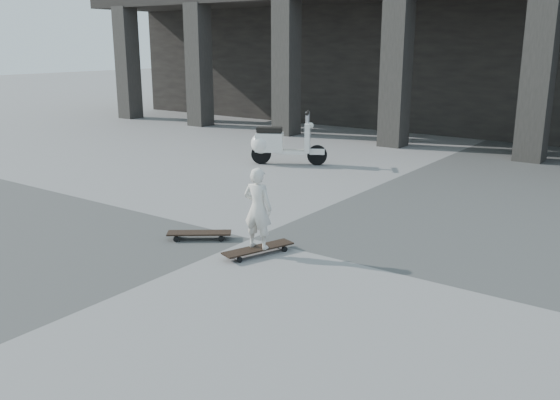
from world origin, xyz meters
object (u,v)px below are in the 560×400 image
Objects in this scene: longboard at (258,249)px; scooter at (276,143)px; child at (258,208)px; skateboard_spare at (199,234)px.

scooter is (-3.40, 5.08, 0.41)m from longboard.
longboard is 6.13m from scooter.
child is 6.12m from scooter.
longboard is at bearing 80.67° from child.
longboard is 0.95× the size of child.
scooter is (-2.32, 5.07, 0.41)m from skateboard_spare.
child reaches higher than longboard.
child is at bearing -85.73° from scooter.
child is (1.08, -0.01, 0.56)m from skateboard_spare.
scooter is at bearing -65.48° from child.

